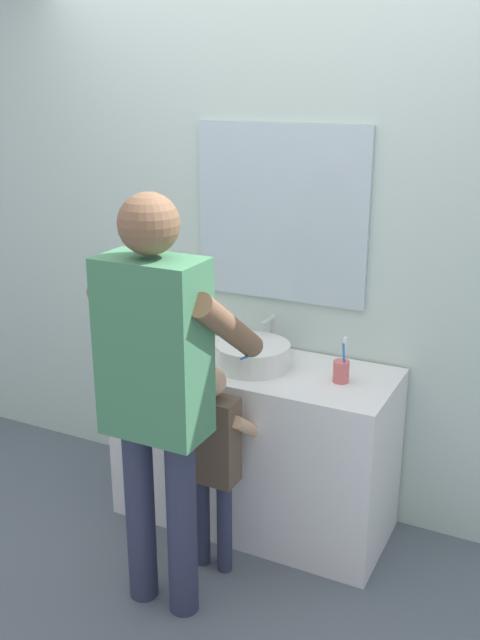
# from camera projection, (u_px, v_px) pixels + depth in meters

# --- Properties ---
(ground_plane) EXTENTS (14.00, 14.00, 0.00)m
(ground_plane) POSITION_uv_depth(u_px,v_px,m) (225.00, 551.00, 3.28)
(ground_plane) COLOR slate
(back_wall) EXTENTS (4.40, 0.10, 2.70)m
(back_wall) POSITION_uv_depth(u_px,v_px,m) (284.00, 235.00, 3.38)
(back_wall) COLOR silver
(back_wall) RESTS_ON ground
(vanity_cabinet) EXTENTS (1.29, 0.54, 0.81)m
(vanity_cabinet) POSITION_uv_depth(u_px,v_px,m) (254.00, 444.00, 3.41)
(vanity_cabinet) COLOR white
(vanity_cabinet) RESTS_ON ground
(sink_basin) EXTENTS (0.34, 0.34, 0.11)m
(sink_basin) POSITION_uv_depth(u_px,v_px,m) (253.00, 355.00, 3.25)
(sink_basin) COLOR silver
(sink_basin) RESTS_ON vanity_cabinet
(faucet) EXTENTS (0.18, 0.14, 0.18)m
(faucet) POSITION_uv_depth(u_px,v_px,m) (272.00, 336.00, 3.41)
(faucet) COLOR #B7BABF
(faucet) RESTS_ON vanity_cabinet
(toothbrush_cup) EXTENTS (0.07, 0.07, 0.21)m
(toothbrush_cup) POSITION_uv_depth(u_px,v_px,m) (341.00, 371.00, 3.09)
(toothbrush_cup) COLOR #D86666
(toothbrush_cup) RESTS_ON vanity_cabinet
(soap_bottle) EXTENTS (0.06, 0.06, 0.16)m
(soap_bottle) POSITION_uv_depth(u_px,v_px,m) (190.00, 339.00, 3.42)
(soap_bottle) COLOR gold
(soap_bottle) RESTS_ON vanity_cabinet
(child_toddler) EXTENTS (0.29, 0.29, 0.95)m
(child_toddler) POSITION_uv_depth(u_px,v_px,m) (213.00, 451.00, 3.02)
(child_toddler) COLOR #2D334C
(child_toddler) RESTS_ON ground
(adult_parent) EXTENTS (0.52, 0.55, 1.69)m
(adult_parent) POSITION_uv_depth(u_px,v_px,m) (157.00, 373.00, 2.67)
(adult_parent) COLOR #2D334C
(adult_parent) RESTS_ON ground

